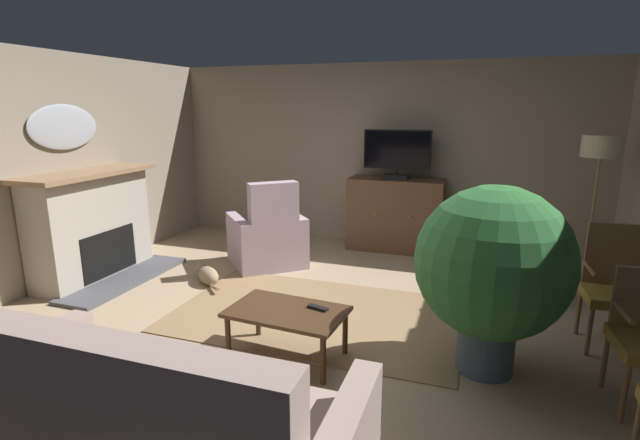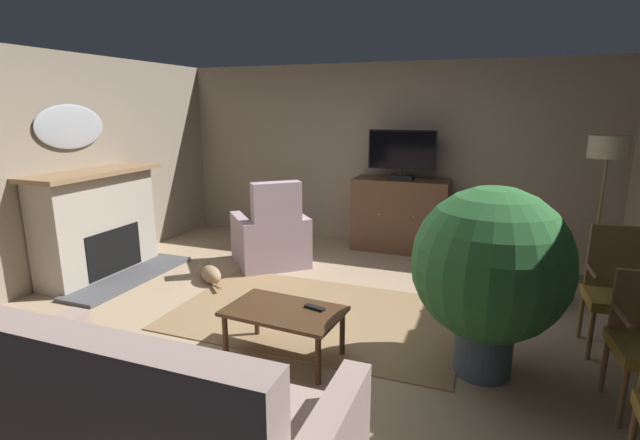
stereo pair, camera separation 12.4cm
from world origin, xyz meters
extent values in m
cube|color=tan|center=(0.00, 0.00, -0.02)|extent=(6.73, 6.24, 0.04)
cube|color=gray|center=(0.00, 2.87, 1.28)|extent=(6.73, 0.10, 2.57)
cube|color=gray|center=(-3.11, 0.00, 1.28)|extent=(0.10, 6.24, 2.57)
cube|color=#8E704C|center=(0.01, 0.11, 0.01)|extent=(2.73, 1.71, 0.01)
cube|color=#4C4C51|center=(-2.39, 0.26, 0.02)|extent=(0.50, 1.66, 0.04)
cube|color=#ADA393|center=(-2.81, 0.26, 0.60)|extent=(0.46, 1.46, 1.21)
cube|color=black|center=(-2.63, 0.26, 0.32)|extent=(0.10, 0.82, 0.52)
cube|color=#93704C|center=(-2.77, 0.26, 1.23)|extent=(0.58, 1.62, 0.05)
ellipsoid|color=#B2B7BF|center=(-3.03, 0.26, 1.74)|extent=(0.06, 0.94, 0.50)
cube|color=#402A1C|center=(0.33, 2.52, 0.03)|extent=(1.23, 0.47, 0.06)
cube|color=brown|center=(0.33, 2.52, 0.50)|extent=(1.29, 0.53, 1.01)
sphere|color=tan|center=(0.10, 2.24, 0.55)|extent=(0.03, 0.03, 0.03)
sphere|color=tan|center=(0.56, 2.24, 0.55)|extent=(0.03, 0.03, 0.03)
cube|color=black|center=(0.33, 2.47, 1.04)|extent=(0.33, 0.20, 0.06)
cylinder|color=black|center=(0.33, 2.47, 1.11)|extent=(0.04, 0.04, 0.08)
cube|color=black|center=(0.33, 2.47, 1.41)|extent=(0.90, 0.05, 0.52)
cube|color=black|center=(0.33, 2.44, 1.41)|extent=(0.86, 0.01, 0.48)
cube|color=#422B19|center=(0.06, -0.71, 0.40)|extent=(0.95, 0.62, 0.03)
cylinder|color=#422B19|center=(0.48, -0.52, 0.19)|extent=(0.04, 0.04, 0.38)
cylinder|color=#422B19|center=(-0.33, -0.46, 0.19)|extent=(0.04, 0.04, 0.38)
cylinder|color=#422B19|center=(0.45, -0.97, 0.19)|extent=(0.04, 0.04, 0.38)
cylinder|color=#422B19|center=(-0.36, -0.91, 0.19)|extent=(0.04, 0.04, 0.38)
cube|color=black|center=(0.28, -0.62, 0.42)|extent=(0.18, 0.09, 0.02)
cube|color=#A3897F|center=(-0.03, -2.45, 0.72)|extent=(1.78, 0.20, 0.57)
cube|color=#A3897F|center=(-1.00, -2.10, 0.33)|extent=(0.15, 0.90, 0.65)
cube|color=tan|center=(0.37, -2.24, 0.55)|extent=(0.36, 0.13, 0.36)
cube|color=#AD93A3|center=(-1.10, 1.35, 0.22)|extent=(0.99, 1.01, 0.43)
cube|color=#AD93A3|center=(-0.88, 1.11, 0.77)|extent=(0.56, 0.53, 0.67)
cube|color=#AD93A3|center=(-1.36, 1.11, 0.32)|extent=(0.65, 0.70, 0.63)
cube|color=#AD93A3|center=(-0.83, 1.59, 0.32)|extent=(0.65, 0.70, 0.63)
cylinder|color=brown|center=(2.35, -1.15, 0.21)|extent=(0.04, 0.04, 0.41)
cylinder|color=brown|center=(2.38, -0.75, 0.21)|extent=(0.04, 0.04, 0.41)
cylinder|color=brown|center=(2.35, -0.35, 0.21)|extent=(0.04, 0.04, 0.41)
cylinder|color=brown|center=(2.36, -0.55, 0.67)|extent=(0.06, 0.37, 0.03)
cube|color=olive|center=(2.55, 0.32, 0.45)|extent=(0.52, 0.47, 0.08)
cube|color=brown|center=(2.54, 0.52, 0.74)|extent=(0.46, 0.06, 0.57)
cylinder|color=brown|center=(2.34, 0.11, 0.21)|extent=(0.04, 0.04, 0.41)
cylinder|color=brown|center=(2.32, 0.50, 0.21)|extent=(0.04, 0.04, 0.41)
cylinder|color=brown|center=(2.76, 0.52, 0.21)|extent=(0.04, 0.04, 0.41)
cylinder|color=brown|center=(2.32, 0.31, 0.67)|extent=(0.05, 0.36, 0.03)
cylinder|color=#3D4C5B|center=(1.55, -0.38, 0.18)|extent=(0.42, 0.42, 0.36)
sphere|color=#2D6B33|center=(1.55, -0.38, 0.86)|extent=(1.14, 1.14, 1.14)
cylinder|color=#3D4C5B|center=(1.90, 1.13, 0.19)|extent=(0.42, 0.42, 0.39)
cylinder|color=brown|center=(1.90, 1.13, 0.56)|extent=(0.06, 0.06, 0.34)
cube|color=#2D6B33|center=(2.09, 1.14, 0.77)|extent=(0.39, 0.09, 0.12)
cube|color=#2D6B33|center=(1.99, 1.32, 0.77)|extent=(0.26, 0.42, 0.09)
cube|color=#2D6B33|center=(1.78, 1.24, 0.77)|extent=(0.29, 0.27, 0.14)
cube|color=#2D6B33|center=(1.72, 0.98, 0.77)|extent=(0.41, 0.35, 0.14)
cube|color=#2D6B33|center=(1.93, 0.92, 0.77)|extent=(0.15, 0.43, 0.09)
ellipsoid|color=#937A5B|center=(-1.43, 0.50, 0.10)|extent=(0.42, 0.39, 0.19)
sphere|color=#937A5B|center=(-1.62, 0.64, 0.13)|extent=(0.15, 0.15, 0.15)
cone|color=#937A5B|center=(-1.64, 0.61, 0.19)|extent=(0.04, 0.04, 0.04)
cone|color=#937A5B|center=(-1.59, 0.67, 0.19)|extent=(0.04, 0.04, 0.04)
cylinder|color=#937A5B|center=(-1.22, 0.28, 0.06)|extent=(0.20, 0.17, 0.06)
cylinder|color=#4C4233|center=(2.64, 2.04, 0.02)|extent=(0.28, 0.28, 0.04)
cylinder|color=olive|center=(2.64, 2.04, 0.71)|extent=(0.03, 0.03, 1.43)
cylinder|color=beige|center=(2.64, 2.04, 1.55)|extent=(0.41, 0.41, 0.24)
camera|label=1|loc=(1.42, -3.86, 1.96)|focal=26.40mm
camera|label=2|loc=(1.53, -3.82, 1.96)|focal=26.40mm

